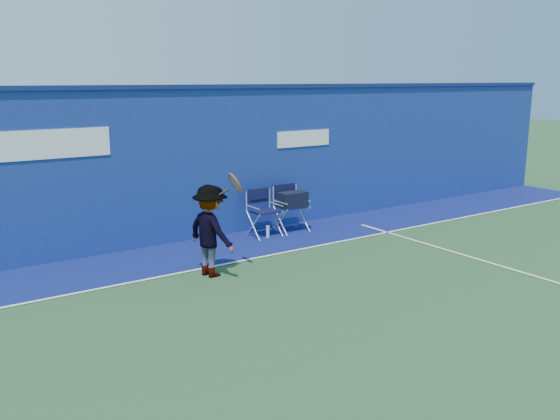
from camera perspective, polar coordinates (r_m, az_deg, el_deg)
ground at (r=7.66m, az=2.65°, el=-12.10°), size 80.00×80.00×0.00m
stadium_wall at (r=11.67m, az=-12.78°, el=4.13°), size 24.00×0.50×3.08m
out_of_bounds_strip at (r=11.01m, az=-10.26°, el=-4.52°), size 24.00×1.80×0.01m
court_lines at (r=8.11m, az=0.07°, el=-10.57°), size 24.00×12.00×0.01m
directors_chair_left at (r=12.25m, az=-1.54°, el=-1.04°), size 0.57×0.53×0.96m
directors_chair_right at (r=12.59m, az=1.13°, el=-0.23°), size 0.59×0.53×0.99m
water_bottle at (r=12.12m, az=-1.18°, el=-2.12°), size 0.07×0.07×0.26m
tennis_player at (r=9.75m, az=-6.67°, el=-1.98°), size 0.90×1.08×1.71m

